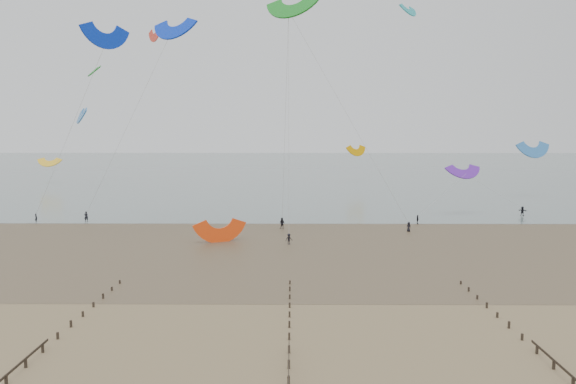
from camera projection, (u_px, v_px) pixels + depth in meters
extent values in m
plane|color=brown|center=(242.00, 323.00, 47.23)|extent=(500.00, 500.00, 0.00)
plane|color=#475654|center=(282.00, 167.00, 246.00)|extent=(500.00, 500.00, 0.00)
plane|color=#473A28|center=(263.00, 241.00, 82.01)|extent=(500.00, 500.00, 0.00)
ellipsoid|color=slate|center=(112.00, 261.00, 69.22)|extent=(23.60, 14.36, 0.01)
ellipsoid|color=slate|center=(343.00, 237.00, 84.91)|extent=(33.64, 18.32, 0.01)
ellipsoid|color=slate|center=(8.00, 234.00, 87.26)|extent=(26.95, 14.22, 0.01)
cube|color=black|center=(6.00, 380.00, 35.68)|extent=(0.16, 0.16, 0.71)
cube|color=black|center=(26.00, 364.00, 38.30)|extent=(0.16, 0.16, 0.68)
cube|color=black|center=(43.00, 349.00, 40.91)|extent=(0.16, 0.16, 0.65)
cube|color=black|center=(58.00, 336.00, 43.53)|extent=(0.16, 0.16, 0.62)
cube|color=black|center=(71.00, 324.00, 46.15)|extent=(0.16, 0.16, 0.59)
cube|color=black|center=(83.00, 314.00, 48.77)|extent=(0.16, 0.16, 0.57)
cube|color=black|center=(93.00, 305.00, 51.38)|extent=(0.16, 0.16, 0.54)
cube|color=black|center=(103.00, 297.00, 54.00)|extent=(0.16, 0.16, 0.51)
cube|color=black|center=(112.00, 289.00, 56.62)|extent=(0.16, 0.16, 0.48)
cube|color=black|center=(120.00, 282.00, 59.23)|extent=(0.16, 0.16, 0.45)
cube|color=black|center=(289.00, 381.00, 35.55)|extent=(0.16, 0.16, 0.71)
cube|color=black|center=(289.00, 364.00, 38.17)|extent=(0.16, 0.16, 0.68)
cube|color=black|center=(289.00, 349.00, 40.79)|extent=(0.16, 0.16, 0.65)
cube|color=black|center=(289.00, 336.00, 43.41)|extent=(0.16, 0.16, 0.62)
cube|color=black|center=(289.00, 325.00, 46.02)|extent=(0.16, 0.16, 0.59)
cube|color=black|center=(290.00, 315.00, 48.64)|extent=(0.16, 0.16, 0.57)
cube|color=black|center=(290.00, 305.00, 51.26)|extent=(0.16, 0.16, 0.54)
cube|color=black|center=(290.00, 297.00, 53.87)|extent=(0.16, 0.16, 0.51)
cube|color=black|center=(290.00, 289.00, 56.49)|extent=(0.16, 0.16, 0.48)
cube|color=black|center=(290.00, 282.00, 59.11)|extent=(0.16, 0.16, 0.45)
cube|color=black|center=(573.00, 382.00, 35.43)|extent=(0.16, 0.16, 0.71)
cube|color=black|center=(554.00, 365.00, 38.05)|extent=(0.16, 0.16, 0.68)
cube|color=black|center=(537.00, 350.00, 40.66)|extent=(0.16, 0.16, 0.65)
cube|color=black|center=(522.00, 337.00, 43.28)|extent=(0.16, 0.16, 0.62)
cube|color=black|center=(509.00, 325.00, 45.90)|extent=(0.16, 0.16, 0.59)
cube|color=black|center=(497.00, 315.00, 48.51)|extent=(0.16, 0.16, 0.57)
cube|color=black|center=(487.00, 306.00, 51.13)|extent=(0.16, 0.16, 0.54)
cube|color=black|center=(477.00, 297.00, 53.75)|extent=(0.16, 0.16, 0.51)
cube|color=black|center=(469.00, 290.00, 56.36)|extent=(0.16, 0.16, 0.48)
cube|color=black|center=(461.00, 283.00, 58.98)|extent=(0.16, 0.16, 0.45)
imported|color=black|center=(36.00, 218.00, 98.79)|extent=(0.66, 0.63, 1.52)
imported|color=black|center=(289.00, 239.00, 79.43)|extent=(1.16, 0.89, 1.58)
imported|color=black|center=(418.00, 220.00, 96.59)|extent=(0.48, 0.97, 1.59)
imported|color=black|center=(86.00, 217.00, 99.01)|extent=(0.77, 0.59, 1.88)
imported|color=black|center=(409.00, 227.00, 89.41)|extent=(0.91, 0.87, 1.58)
imported|color=black|center=(282.00, 223.00, 92.08)|extent=(1.09, 0.99, 1.84)
imported|color=black|center=(522.00, 211.00, 106.04)|extent=(1.58, 1.51, 1.79)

